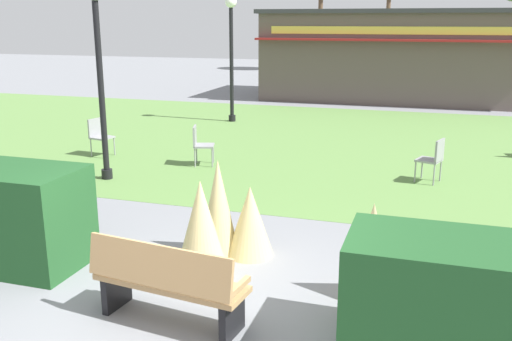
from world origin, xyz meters
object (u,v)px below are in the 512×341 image
lamppost_mid (99,57)px  parked_car_west_slot (312,64)px  cafe_chair_center (200,142)px  trash_bin (449,318)px  park_bench (167,282)px  cafe_chair_west (434,157)px  cafe_chair_north (99,134)px  parked_car_east_slot (503,69)px  parked_car_center_slot (410,67)px  lamppost_far (231,43)px  food_kiosk (401,55)px

lamppost_mid → parked_car_west_slot: size_ratio=0.91×
cafe_chair_center → trash_bin: bearing=-50.5°
park_bench → lamppost_mid: 6.41m
cafe_chair_west → cafe_chair_north: 7.61m
cafe_chair_west → parked_car_east_slot: 21.48m
trash_bin → cafe_chair_center: 8.13m
parked_car_west_slot → parked_car_center_slot: bearing=0.0°
parked_car_center_slot → cafe_chair_center: bearing=-99.3°
lamppost_mid → trash_bin: lamppost_mid is taller
cafe_chair_west → parked_car_west_slot: (-6.98, 21.23, 0.12)m
lamppost_far → parked_car_center_slot: size_ratio=0.89×
lamppost_mid → park_bench: bearing=-52.3°
park_bench → cafe_chair_north: (-4.99, 6.57, 0.05)m
cafe_chair_west → parked_car_east_slot: (3.27, 21.23, 0.12)m
food_kiosk → cafe_chair_north: size_ratio=12.32×
lamppost_mid → food_kiosk: size_ratio=0.35×
lamppost_far → food_kiosk: 8.53m
food_kiosk → trash_bin: bearing=-85.0°
park_bench → food_kiosk: size_ratio=0.16×
lamppost_mid → cafe_chair_west: bearing=14.9°
lamppost_far → cafe_chair_west: lamppost_far is taller
cafe_chair_center → cafe_chair_west: bearing=1.1°
lamppost_far → cafe_chair_center: (1.24, -5.54, -1.92)m
trash_bin → parked_car_east_slot: bearing=83.7°
food_kiosk → park_bench: bearing=-93.5°
park_bench → lamppost_far: lamppost_far is taller
trash_bin → parked_car_west_slot: (-7.18, 27.59, 0.18)m
lamppost_mid → cafe_chair_west: 6.85m
parked_car_west_slot → cafe_chair_center: bearing=-84.6°
lamppost_mid → cafe_chair_north: size_ratio=4.33×
parked_car_west_slot → parked_car_center_slot: 5.52m
lamppost_far → parked_car_west_slot: lamppost_far is taller
lamppost_mid → food_kiosk: bearing=71.0°
food_kiosk → parked_car_center_slot: food_kiosk is taller
lamppost_mid → parked_car_east_slot: lamppost_mid is taller
trash_bin → cafe_chair_west: bearing=91.8°
lamppost_mid → food_kiosk: lamppost_mid is taller
lamppost_mid → parked_car_east_slot: bearing=67.2°
parked_car_west_slot → parked_car_center_slot: size_ratio=0.97×
park_bench → trash_bin: park_bench is taller
lamppost_far → food_kiosk: (4.74, 7.06, -0.66)m
cafe_chair_west → cafe_chair_center: 4.96m
park_bench → cafe_chair_center: (-2.34, 6.43, 0.05)m
park_bench → food_kiosk: bearing=86.5°
lamppost_far → cafe_chair_center: lamppost_far is taller
food_kiosk → cafe_chair_west: 12.66m
trash_bin → parked_car_center_slot: (-1.67, 27.60, 0.18)m
parked_car_east_slot → lamppost_far: bearing=-121.0°
park_bench → parked_car_center_slot: 27.78m
food_kiosk → parked_car_east_slot: size_ratio=2.55×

